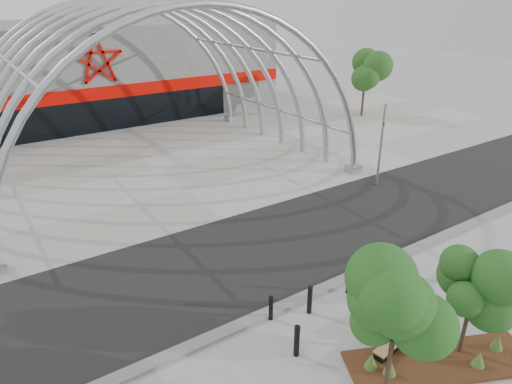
{
  "coord_description": "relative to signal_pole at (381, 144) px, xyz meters",
  "views": [
    {
      "loc": [
        -9.91,
        -10.84,
        10.45
      ],
      "look_at": [
        0.0,
        4.0,
        2.6
      ],
      "focal_mm": 32.0,
      "sensor_mm": 36.0,
      "label": 1
    }
  ],
  "objects": [
    {
      "name": "ground",
      "position": [
        -9.78,
        -5.83,
        -2.53
      ],
      "size": [
        140.0,
        140.0,
        0.0
      ],
      "primitive_type": "plane",
      "color": "gray",
      "rests_on": "ground"
    },
    {
      "name": "road",
      "position": [
        -9.78,
        -2.33,
        -2.52
      ],
      "size": [
        140.0,
        7.0,
        0.02
      ],
      "primitive_type": "cube",
      "color": "black",
      "rests_on": "ground"
    },
    {
      "name": "forecourt",
      "position": [
        -9.78,
        9.67,
        -2.51
      ],
      "size": [
        60.0,
        17.0,
        0.04
      ],
      "primitive_type": "cube",
      "color": "#A19D91",
      "rests_on": "ground"
    },
    {
      "name": "kerb",
      "position": [
        -9.78,
        -6.08,
        -2.47
      ],
      "size": [
        60.0,
        0.5,
        0.12
      ],
      "primitive_type": "cube",
      "color": "slate",
      "rests_on": "ground"
    },
    {
      "name": "arena_building",
      "position": [
        -9.78,
        27.62,
        1.46
      ],
      "size": [
        34.0,
        15.24,
        8.0
      ],
      "color": "#62625D",
      "rests_on": "ground"
    },
    {
      "name": "vault_canopy",
      "position": [
        -9.78,
        9.67,
        -2.52
      ],
      "size": [
        20.8,
        15.8,
        20.36
      ],
      "color": "#A0A4AB",
      "rests_on": "ground"
    },
    {
      "name": "planting_bed",
      "position": [
        -9.12,
        -10.88,
        -2.39
      ],
      "size": [
        6.0,
        4.02,
        0.61
      ],
      "color": "#3B1D0D",
      "rests_on": "ground"
    },
    {
      "name": "signal_pole",
      "position": [
        0.0,
        0.0,
        0.0
      ],
      "size": [
        0.39,
        0.66,
        4.85
      ],
      "color": "gray",
      "rests_on": "ground"
    },
    {
      "name": "street_tree_0",
      "position": [
        -11.59,
        -10.93,
        0.53
      ],
      "size": [
        1.87,
        1.87,
        4.27
      ],
      "color": "black",
      "rests_on": "ground"
    },
    {
      "name": "street_tree_1",
      "position": [
        -8.2,
        -10.99,
        0.21
      ],
      "size": [
        1.62,
        1.62,
        3.82
      ],
      "color": "black",
      "rests_on": "ground"
    },
    {
      "name": "bench_0",
      "position": [
        -9.81,
        -9.74,
        -2.35
      ],
      "size": [
        1.84,
        0.67,
        0.38
      ],
      "color": "black",
      "rests_on": "ground"
    },
    {
      "name": "bench_1",
      "position": [
        -9.18,
        -8.91,
        -2.33
      ],
      "size": [
        1.97,
        0.47,
        0.41
      ],
      "color": "black",
      "rests_on": "ground"
    },
    {
      "name": "bollard_0",
      "position": [
        -12.51,
        -8.19,
        -1.97
      ],
      "size": [
        0.18,
        0.18,
        1.12
      ],
      "primitive_type": "cylinder",
      "color": "black",
      "rests_on": "ground"
    },
    {
      "name": "bollard_1",
      "position": [
        -12.18,
        -6.35,
        -2.06
      ],
      "size": [
        0.15,
        0.15,
        0.94
      ],
      "primitive_type": "cylinder",
      "color": "black",
      "rests_on": "ground"
    },
    {
      "name": "bollard_2",
      "position": [
        -10.84,
        -6.82,
        -1.98
      ],
      "size": [
        0.18,
        0.18,
        1.1
      ],
      "primitive_type": "cylinder",
      "color": "black",
      "rests_on": "ground"
    },
    {
      "name": "bollard_3",
      "position": [
        -8.88,
        -6.73,
        -2.02
      ],
      "size": [
        0.16,
        0.16,
        1.02
      ],
      "primitive_type": "cylinder",
      "color": "black",
      "rests_on": "ground"
    },
    {
      "name": "bollard_4",
      "position": [
        -5.22,
        -8.26,
        -2.1
      ],
      "size": [
        0.14,
        0.14,
        0.86
      ],
      "primitive_type": "cylinder",
      "color": "black",
      "rests_on": "ground"
    },
    {
      "name": "bg_tree_1",
      "position": [
        11.22,
        12.17,
        1.72
      ],
      "size": [
        2.7,
        2.7,
        5.91
      ],
      "color": "black",
      "rests_on": "ground"
    }
  ]
}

